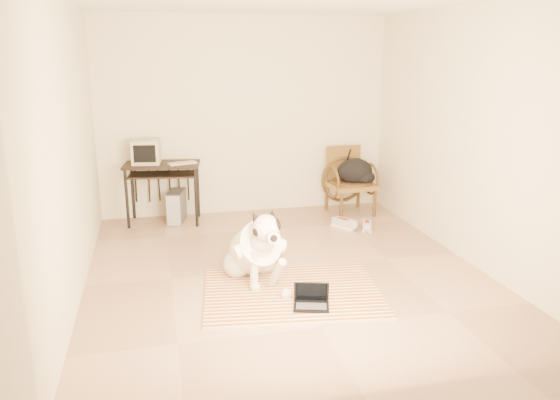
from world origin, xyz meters
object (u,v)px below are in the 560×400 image
object	(u,v)px
laptop	(311,300)
backpack	(356,172)
rattan_chair	(349,180)
crt_monitor	(146,152)
pc_tower	(177,207)
computer_desk	(162,172)
dog	(256,250)

from	to	relation	value
laptop	backpack	distance (m)	3.11
laptop	backpack	bearing A→B (deg)	61.91
laptop	rattan_chair	xyz separation A→B (m)	(1.37, 2.79, 0.39)
laptop	crt_monitor	distance (m)	3.37
pc_tower	computer_desk	bearing A→B (deg)	179.55
rattan_chair	dog	bearing A→B (deg)	-129.65
computer_desk	dog	bearing A→B (deg)	-69.52
computer_desk	backpack	size ratio (longest dim) A/B	2.03
crt_monitor	dog	bearing A→B (deg)	-65.83
rattan_chair	backpack	world-z (taller)	rattan_chair
rattan_chair	laptop	bearing A→B (deg)	-116.16
laptop	pc_tower	world-z (taller)	pc_tower
computer_desk	pc_tower	world-z (taller)	computer_desk
pc_tower	rattan_chair	xyz separation A→B (m)	(2.40, -0.10, 0.25)
pc_tower	backpack	size ratio (longest dim) A/B	0.95
computer_desk	backpack	xyz separation A→B (m)	(2.64, -0.18, -0.10)
dog	computer_desk	world-z (taller)	dog
dog	pc_tower	xyz separation A→B (m)	(-0.66, 2.20, -0.12)
rattan_chair	backpack	xyz separation A→B (m)	(0.07, -0.08, 0.13)
crt_monitor	backpack	size ratio (longest dim) A/B	0.77
laptop	computer_desk	size ratio (longest dim) A/B	0.35
dog	laptop	bearing A→B (deg)	-61.85
dog	pc_tower	distance (m)	2.30
dog	laptop	xyz separation A→B (m)	(0.37, -0.69, -0.26)
pc_tower	rattan_chair	world-z (taller)	rattan_chair
crt_monitor	backpack	bearing A→B (deg)	-4.83
pc_tower	crt_monitor	bearing A→B (deg)	171.02
dog	crt_monitor	distance (m)	2.55
computer_desk	rattan_chair	size ratio (longest dim) A/B	1.12
rattan_chair	backpack	distance (m)	0.17
dog	backpack	world-z (taller)	dog
laptop	computer_desk	bearing A→B (deg)	112.39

